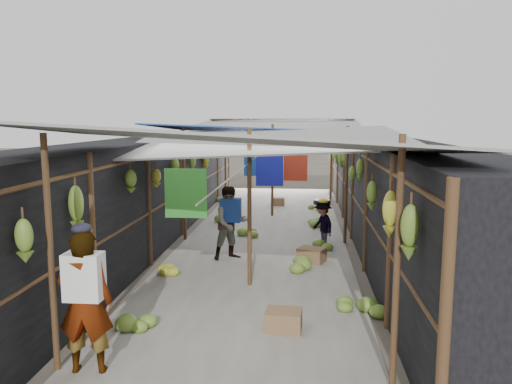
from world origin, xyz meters
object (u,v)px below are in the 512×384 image
(shopper_blue, at_px, (231,223))
(vendor_elderly, at_px, (85,302))
(vendor_seated, at_px, (323,225))
(black_basin, at_px, (322,202))
(crate_near, at_px, (284,321))

(shopper_blue, bearing_deg, vendor_elderly, -132.54)
(shopper_blue, height_order, vendor_seated, shopper_blue)
(black_basin, bearing_deg, crate_near, -94.97)
(vendor_elderly, distance_m, shopper_blue, 4.63)
(crate_near, xyz_separation_m, vendor_elderly, (-2.08, -1.27, 0.66))
(crate_near, height_order, vendor_seated, vendor_seated)
(vendor_elderly, bearing_deg, black_basin, -112.26)
(crate_near, height_order, shopper_blue, shopper_blue)
(vendor_elderly, bearing_deg, crate_near, -155.99)
(crate_near, xyz_separation_m, shopper_blue, (-1.17, 3.27, 0.59))
(shopper_blue, distance_m, vendor_seated, 2.13)
(crate_near, height_order, black_basin, crate_near)
(vendor_elderly, relative_size, vendor_seated, 1.58)
(crate_near, bearing_deg, black_basin, 88.55)
(black_basin, height_order, vendor_elderly, vendor_elderly)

